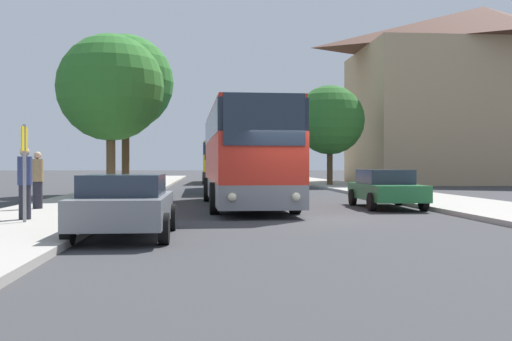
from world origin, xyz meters
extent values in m
plane|color=#38383A|center=(0.00, 0.00, 0.00)|extent=(300.00, 300.00, 0.00)
cube|color=#A39E93|center=(-7.00, 0.00, 0.07)|extent=(4.00, 120.00, 0.15)
cube|color=tan|center=(20.42, 31.14, 5.49)|extent=(20.50, 12.23, 10.98)
pyramid|color=#513328|center=(20.42, 31.14, 12.82)|extent=(20.50, 12.23, 3.67)
cube|color=gray|center=(-1.04, 5.26, 0.62)|extent=(2.88, 11.20, 0.70)
cube|color=red|center=(-1.04, 5.26, 1.72)|extent=(2.88, 11.20, 1.50)
cube|color=#232D3D|center=(-1.04, 5.26, 2.95)|extent=(2.90, 10.98, 0.95)
cube|color=red|center=(-1.04, 5.26, 3.48)|extent=(2.82, 10.98, 0.12)
cube|color=#232D3D|center=(-0.86, -0.33, 2.80)|extent=(2.28, 0.13, 1.45)
sphere|color=#F4EAC1|center=(-1.75, -0.38, 0.66)|extent=(0.24, 0.24, 0.24)
sphere|color=#F4EAC1|center=(0.03, -0.32, 0.66)|extent=(0.24, 0.24, 0.24)
cylinder|color=black|center=(-2.20, 1.88, 0.50)|extent=(0.33, 1.01, 1.00)
cylinder|color=black|center=(0.33, 1.96, 0.50)|extent=(0.33, 1.01, 1.00)
cylinder|color=black|center=(-2.41, 8.56, 0.50)|extent=(0.33, 1.01, 1.00)
cylinder|color=black|center=(0.12, 8.64, 0.50)|extent=(0.33, 1.01, 1.00)
cube|color=silver|center=(-1.01, 18.61, 0.62)|extent=(2.58, 11.02, 0.70)
cube|color=#285BA8|center=(-1.01, 18.61, 1.59)|extent=(2.58, 11.02, 1.24)
cube|color=#232D3D|center=(-1.01, 18.61, 2.69)|extent=(2.60, 10.80, 0.95)
cube|color=#285BA8|center=(-1.01, 18.61, 3.22)|extent=(2.53, 10.80, 0.12)
cube|color=#232D3D|center=(-0.93, 13.08, 2.54)|extent=(2.19, 0.09, 1.45)
sphere|color=#F4EAC1|center=(-1.78, 13.05, 0.66)|extent=(0.24, 0.24, 0.24)
sphere|color=#F4EAC1|center=(-0.08, 13.07, 0.66)|extent=(0.24, 0.24, 0.24)
cylinder|color=black|center=(-2.18, 15.29, 0.50)|extent=(0.31, 1.00, 1.00)
cylinder|color=black|center=(0.25, 15.33, 0.50)|extent=(0.31, 1.00, 1.00)
cylinder|color=black|center=(-2.27, 21.89, 0.50)|extent=(0.31, 1.00, 1.00)
cylinder|color=black|center=(0.16, 21.92, 0.50)|extent=(0.31, 1.00, 1.00)
cube|color=#2D2D2D|center=(-1.23, 34.93, 0.62)|extent=(2.90, 11.77, 0.70)
cube|color=yellow|center=(-1.23, 34.93, 1.64)|extent=(2.90, 11.77, 1.34)
cube|color=#232D3D|center=(-1.23, 34.93, 2.79)|extent=(2.91, 11.53, 0.95)
cube|color=yellow|center=(-1.23, 34.93, 3.32)|extent=(2.84, 11.53, 0.12)
cube|color=#232D3D|center=(-1.46, 29.06, 2.64)|extent=(2.19, 0.15, 1.45)
sphere|color=#F4EAC1|center=(-2.32, 29.08, 0.66)|extent=(0.24, 0.24, 0.24)
sphere|color=#F4EAC1|center=(-0.61, 29.01, 0.66)|extent=(0.24, 0.24, 0.24)
cylinder|color=black|center=(-2.59, 31.47, 0.50)|extent=(0.34, 1.01, 1.00)
cylinder|color=black|center=(-0.15, 31.38, 0.50)|extent=(0.34, 1.01, 1.00)
cylinder|color=black|center=(-2.31, 38.47, 0.50)|extent=(0.34, 1.01, 1.00)
cylinder|color=black|center=(0.13, 38.38, 0.50)|extent=(0.34, 1.01, 1.00)
cube|color=slate|center=(-4.18, -3.79, 0.60)|extent=(1.82, 4.04, 0.59)
cube|color=#232D3D|center=(-4.18, -3.95, 1.12)|extent=(1.60, 2.10, 0.44)
cylinder|color=black|center=(-5.09, -2.54, 0.31)|extent=(0.20, 0.62, 0.62)
cylinder|color=black|center=(-3.27, -2.54, 0.31)|extent=(0.20, 0.62, 0.62)
cylinder|color=black|center=(-5.09, -5.04, 0.31)|extent=(0.20, 0.62, 0.62)
cylinder|color=black|center=(-3.27, -5.04, 0.31)|extent=(0.20, 0.62, 0.62)
cube|color=#236B38|center=(3.94, 4.18, 0.59)|extent=(1.86, 4.61, 0.55)
cube|color=#232D3D|center=(3.95, 4.36, 1.12)|extent=(1.60, 2.41, 0.50)
cylinder|color=black|center=(4.79, 2.74, 0.31)|extent=(0.21, 0.62, 0.62)
cylinder|color=black|center=(3.03, 2.78, 0.31)|extent=(0.21, 0.62, 0.62)
cylinder|color=black|center=(4.85, 5.57, 0.31)|extent=(0.21, 0.62, 0.62)
cylinder|color=black|center=(3.09, 5.61, 0.31)|extent=(0.21, 0.62, 0.62)
cylinder|color=gray|center=(-6.86, -1.74, 1.34)|extent=(0.08, 0.08, 2.38)
cube|color=yellow|center=(-6.86, -1.74, 2.18)|extent=(0.03, 0.45, 0.60)
cylinder|color=#23232D|center=(-7.80, 2.83, 0.58)|extent=(0.30, 0.30, 0.86)
cylinder|color=olive|center=(-7.80, 2.83, 1.37)|extent=(0.36, 0.36, 0.72)
sphere|color=tan|center=(-7.80, 2.83, 1.85)|extent=(0.23, 0.23, 0.23)
cylinder|color=#23232D|center=(-7.07, -0.99, 0.59)|extent=(0.30, 0.30, 0.88)
cylinder|color=navy|center=(-7.07, -0.99, 1.39)|extent=(0.36, 0.36, 0.73)
sphere|color=tan|center=(-7.07, -0.99, 1.87)|extent=(0.24, 0.24, 0.24)
cylinder|color=#47331E|center=(-6.68, 15.24, 2.06)|extent=(0.40, 0.40, 3.83)
sphere|color=#2D7028|center=(-6.68, 15.24, 5.87)|extent=(5.03, 5.03, 5.03)
cylinder|color=brown|center=(-6.69, 10.37, 1.68)|extent=(0.40, 0.40, 3.05)
sphere|color=#2D7028|center=(-6.69, 10.37, 4.98)|extent=(4.74, 4.74, 4.74)
cylinder|color=#47331E|center=(6.14, 24.41, 1.51)|extent=(0.40, 0.40, 2.71)
sphere|color=#286023|center=(6.14, 24.41, 4.67)|extent=(4.83, 4.83, 4.83)
camera|label=1|loc=(-2.46, -16.70, 1.55)|focal=42.00mm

